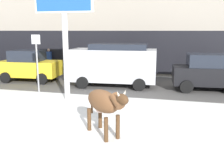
% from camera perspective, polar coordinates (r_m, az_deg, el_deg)
% --- Properties ---
extents(ground_plane, '(120.00, 120.00, 0.00)m').
position_cam_1_polar(ground_plane, '(7.14, -7.27, -13.11)').
color(ground_plane, white).
extents(road_strip, '(60.00, 5.60, 0.01)m').
position_cam_1_polar(road_strip, '(14.40, 4.06, -0.11)').
color(road_strip, '#514F4C').
rests_on(road_strip, ground).
extents(cow_brown, '(1.67, 1.59, 1.54)m').
position_cam_1_polar(cow_brown, '(7.27, -1.81, -4.20)').
color(cow_brown, brown).
rests_on(cow_brown, ground).
extents(car_yellow_hatchback, '(3.61, 2.12, 1.86)m').
position_cam_1_polar(car_yellow_hatchback, '(16.09, -18.11, 3.93)').
color(car_yellow_hatchback, gold).
rests_on(car_yellow_hatchback, ground).
extents(car_silver_van, '(4.72, 2.37, 2.32)m').
position_cam_1_polar(car_silver_van, '(13.84, 0.44, 4.62)').
color(car_silver_van, '#B7BABF').
rests_on(car_silver_van, ground).
extents(car_black_hatchback, '(3.61, 2.12, 1.86)m').
position_cam_1_polar(car_black_hatchback, '(13.76, 20.80, 2.47)').
color(car_black_hatchback, black).
rests_on(car_black_hatchback, ground).
extents(pedestrian_near_billboard, '(0.36, 0.24, 1.73)m').
position_cam_1_polar(pedestrian_near_billboard, '(19.01, -14.00, 5.18)').
color(pedestrian_near_billboard, '#282833').
rests_on(pedestrian_near_billboard, ground).
extents(street_sign, '(0.44, 0.08, 2.82)m').
position_cam_1_polar(street_sign, '(12.81, -16.57, 5.46)').
color(street_sign, gray).
rests_on(street_sign, ground).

